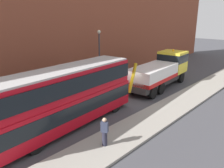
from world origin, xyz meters
name	(u,v)px	position (x,y,z in m)	size (l,w,h in m)	color
ground_plane	(122,100)	(0.00, 0.00, 0.00)	(120.00, 120.00, 0.00)	#424247
near_kerb	(164,112)	(0.00, -4.20, 0.07)	(60.00, 2.80, 0.15)	gray
building_facade	(69,7)	(0.00, 7.04, 8.07)	(60.00, 1.50, 16.00)	brown
recovery_tow_truck	(161,70)	(5.81, -0.40, 1.76)	(10.22, 3.32, 3.67)	#2D2D2D
double_decker_bus	(67,95)	(-6.32, -0.43, 2.23)	(11.17, 3.38, 4.06)	#B70C19
pedestrian_onlooker	(105,132)	(-6.58, -4.18, 0.99)	(0.42, 0.48, 1.71)	#232333
street_lamp	(99,53)	(1.97, 4.85, 3.47)	(0.36, 0.36, 5.83)	#38383D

